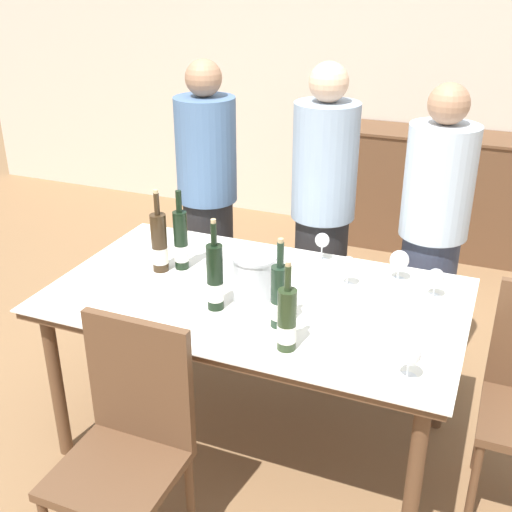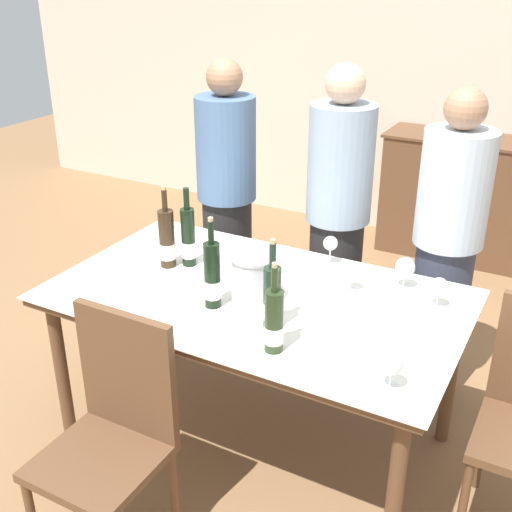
# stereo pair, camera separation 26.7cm
# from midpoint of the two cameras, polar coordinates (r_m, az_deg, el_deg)

# --- Properties ---
(ground_plane) EXTENTS (12.00, 12.00, 0.00)m
(ground_plane) POSITION_cam_midpoint_polar(r_m,az_deg,el_deg) (3.20, -2.48, -15.88)
(ground_plane) COLOR olive
(back_wall) EXTENTS (8.00, 0.10, 2.80)m
(back_wall) POSITION_cam_midpoint_polar(r_m,az_deg,el_deg) (5.22, 11.05, 16.92)
(back_wall) COLOR beige
(back_wall) RESTS_ON ground_plane
(sideboard_cabinet) EXTENTS (1.50, 0.46, 0.92)m
(sideboard_cabinet) POSITION_cam_midpoint_polar(r_m,az_deg,el_deg) (5.08, 15.04, 5.36)
(sideboard_cabinet) COLOR brown
(sideboard_cabinet) RESTS_ON ground_plane
(dining_table) EXTENTS (1.76, 1.03, 0.78)m
(dining_table) POSITION_cam_midpoint_polar(r_m,az_deg,el_deg) (2.79, -2.75, -4.74)
(dining_table) COLOR brown
(dining_table) RESTS_ON ground_plane
(ice_bucket) EXTENTS (0.18, 0.18, 0.21)m
(ice_bucket) POSITION_cam_midpoint_polar(r_m,az_deg,el_deg) (2.64, -3.06, -2.06)
(ice_bucket) COLOR silver
(ice_bucket) RESTS_ON dining_table
(wine_bottle_0) EXTENTS (0.07, 0.07, 0.39)m
(wine_bottle_0) POSITION_cam_midpoint_polar(r_m,az_deg,el_deg) (2.60, -6.61, -2.10)
(wine_bottle_0) COLOR black
(wine_bottle_0) RESTS_ON dining_table
(wine_bottle_1) EXTENTS (0.07, 0.07, 0.38)m
(wine_bottle_1) POSITION_cam_midpoint_polar(r_m,az_deg,el_deg) (2.96, -9.28, 1.24)
(wine_bottle_1) COLOR black
(wine_bottle_1) RESTS_ON dining_table
(wine_bottle_2) EXTENTS (0.07, 0.07, 0.35)m
(wine_bottle_2) POSITION_cam_midpoint_polar(r_m,az_deg,el_deg) (2.32, -0.53, -5.88)
(wine_bottle_2) COLOR #28381E
(wine_bottle_2) RESTS_ON dining_table
(wine_bottle_3) EXTENTS (0.07, 0.07, 0.37)m
(wine_bottle_3) POSITION_cam_midpoint_polar(r_m,az_deg,el_deg) (2.46, -0.98, -3.79)
(wine_bottle_3) COLOR #1E3323
(wine_bottle_3) RESTS_ON dining_table
(wine_bottle_4) EXTENTS (0.07, 0.07, 0.39)m
(wine_bottle_4) POSITION_cam_midpoint_polar(r_m,az_deg,el_deg) (2.96, -11.16, 0.98)
(wine_bottle_4) COLOR #332314
(wine_bottle_4) RESTS_ON dining_table
(wine_glass_0) EXTENTS (0.09, 0.09, 0.14)m
(wine_glass_0) POSITION_cam_midpoint_polar(r_m,az_deg,el_deg) (2.87, 10.05, -0.47)
(wine_glass_0) COLOR white
(wine_glass_0) RESTS_ON dining_table
(wine_glass_1) EXTENTS (0.08, 0.08, 0.14)m
(wine_glass_1) POSITION_cam_midpoint_polar(r_m,az_deg,el_deg) (2.21, 10.13, -8.80)
(wine_glass_1) COLOR white
(wine_glass_1) RESTS_ON dining_table
(wine_glass_2) EXTENTS (0.07, 0.07, 0.14)m
(wine_glass_2) POSITION_cam_midpoint_polar(r_m,az_deg,el_deg) (2.78, 5.47, -0.93)
(wine_glass_2) COLOR white
(wine_glass_2) RESTS_ON dining_table
(wine_glass_3) EXTENTS (0.07, 0.07, 0.13)m
(wine_glass_3) POSITION_cam_midpoint_polar(r_m,az_deg,el_deg) (2.75, 13.05, -2.01)
(wine_glass_3) COLOR white
(wine_glass_3) RESTS_ON dining_table
(wine_glass_4) EXTENTS (0.07, 0.07, 0.14)m
(wine_glass_4) POSITION_cam_midpoint_polar(r_m,az_deg,el_deg) (3.01, 3.39, 1.25)
(wine_glass_4) COLOR white
(wine_glass_4) RESTS_ON dining_table
(chair_near_front) EXTENTS (0.42, 0.42, 0.96)m
(chair_near_front) POSITION_cam_midpoint_polar(r_m,az_deg,el_deg) (2.45, -14.47, -15.21)
(chair_near_front) COLOR brown
(chair_near_front) RESTS_ON ground_plane
(person_host) EXTENTS (0.33, 0.33, 1.63)m
(person_host) POSITION_cam_midpoint_polar(r_m,az_deg,el_deg) (3.63, -6.41, 4.21)
(person_host) COLOR #262628
(person_host) RESTS_ON ground_plane
(person_guest_left) EXTENTS (0.33, 0.33, 1.65)m
(person_guest_left) POSITION_cam_midpoint_polar(r_m,az_deg,el_deg) (3.36, 3.65, 2.86)
(person_guest_left) COLOR #262628
(person_guest_left) RESTS_ON ground_plane
(person_guest_right) EXTENTS (0.33, 0.33, 1.59)m
(person_guest_right) POSITION_cam_midpoint_polar(r_m,az_deg,el_deg) (3.25, 13.04, 0.79)
(person_guest_right) COLOR #383F56
(person_guest_right) RESTS_ON ground_plane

